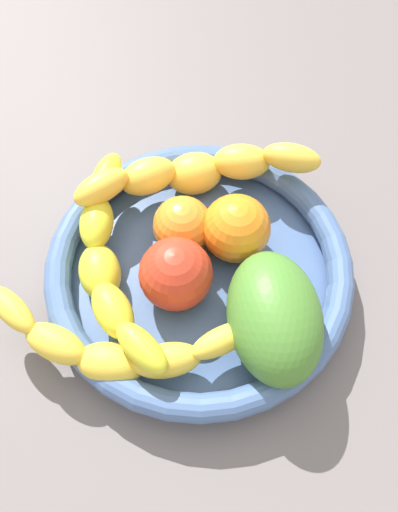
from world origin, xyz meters
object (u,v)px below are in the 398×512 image
at_px(tomato_red, 176,274).
at_px(orange_front, 236,228).
at_px(orange_mid_left, 183,225).
at_px(mango_green, 274,317).
at_px(banana_draped_left, 107,264).
at_px(banana_arching_top, 196,171).
at_px(banana_draped_right, 112,348).
at_px(fruit_bowl, 199,270).

bearing_deg(tomato_red, orange_front, 52.02).
distance_m(orange_front, orange_mid_left, 0.05).
bearing_deg(mango_green, orange_mid_left, 139.68).
bearing_deg(mango_green, banana_draped_left, 170.26).
distance_m(orange_front, mango_green, 0.09).
bearing_deg(banana_arching_top, mango_green, -56.45).
relative_size(banana_draped_right, tomato_red, 3.63).
bearing_deg(banana_draped_left, tomato_red, 0.02).
xyz_separation_m(orange_mid_left, mango_green, (0.09, -0.08, 0.01)).
relative_size(fruit_bowl, mango_green, 2.42).
bearing_deg(banana_arching_top, banana_draped_left, -116.85).
xyz_separation_m(banana_draped_left, orange_front, (0.11, 0.06, 0.00)).
xyz_separation_m(banana_draped_right, orange_front, (0.08, 0.13, 0.01)).
relative_size(orange_mid_left, mango_green, 0.47).
xyz_separation_m(fruit_bowl, banana_arching_top, (-0.02, 0.09, 0.03)).
distance_m(banana_arching_top, mango_green, 0.17).
distance_m(banana_draped_right, orange_front, 0.15).
relative_size(orange_front, orange_mid_left, 1.15).
height_order(fruit_bowl, banana_draped_right, banana_draped_right).
height_order(orange_front, mango_green, mango_green).
bearing_deg(banana_draped_left, banana_arching_top, 63.15).
distance_m(fruit_bowl, tomato_red, 0.04).
distance_m(banana_arching_top, orange_front, 0.08).
relative_size(banana_draped_left, banana_draped_right, 0.90).
height_order(banana_arching_top, tomato_red, tomato_red).
bearing_deg(banana_draped_right, mango_green, 20.38).
relative_size(banana_draped_left, banana_arching_top, 0.94).
xyz_separation_m(banana_draped_left, mango_green, (0.15, -0.03, 0.01)).
relative_size(banana_arching_top, tomato_red, 3.49).
bearing_deg(orange_mid_left, fruit_bowl, -54.95).
height_order(fruit_bowl, orange_front, orange_front).
bearing_deg(mango_green, banana_draped_right, -159.62).
relative_size(banana_draped_right, orange_mid_left, 4.26).
relative_size(banana_arching_top, mango_green, 1.94).
bearing_deg(fruit_bowl, orange_front, 49.99).
distance_m(banana_draped_left, orange_mid_left, 0.08).
relative_size(banana_draped_left, mango_green, 1.82).
bearing_deg(banana_arching_top, fruit_bowl, -77.26).
relative_size(banana_draped_left, orange_mid_left, 3.84).
bearing_deg(banana_draped_right, fruit_bowl, 60.37).
xyz_separation_m(banana_draped_right, mango_green, (0.13, 0.05, 0.01)).
distance_m(fruit_bowl, mango_green, 0.09).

